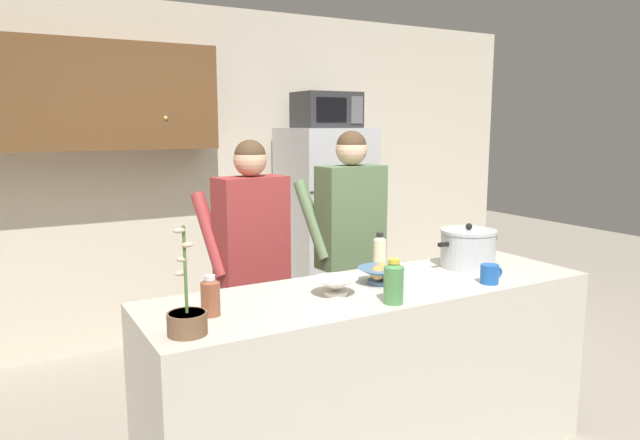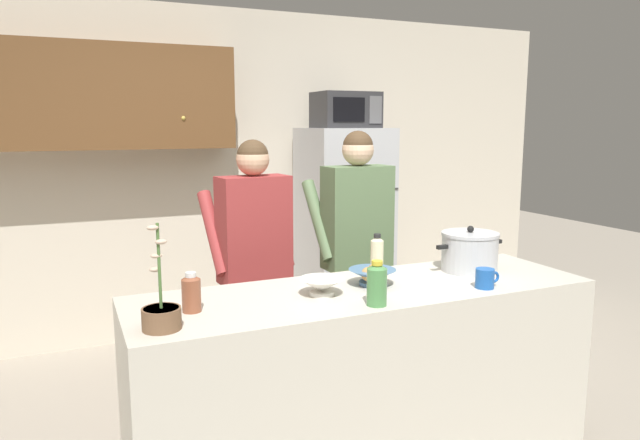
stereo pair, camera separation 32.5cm
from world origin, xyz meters
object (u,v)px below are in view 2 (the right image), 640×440
object	(u,v)px
person_near_pot	(254,245)
cooking_pot	(470,251)
microwave	(346,110)
coffee_mug	(485,278)
potted_orchid	(161,314)
bottle_far_corner	(377,253)
refrigerator	(344,231)
empty_bowl	(322,285)
bottle_mid_counter	(377,284)
bottle_near_edge	(191,292)
person_by_sink	(356,231)
bread_bowl	(373,275)

from	to	relation	value
person_near_pot	cooking_pot	size ratio (longest dim) A/B	3.88
microwave	coffee_mug	xyz separation A→B (m)	(-0.26, -2.05, -0.84)
coffee_mug	potted_orchid	distance (m)	1.51
bottle_far_corner	coffee_mug	bearing A→B (deg)	-55.77
coffee_mug	refrigerator	bearing A→B (deg)	82.97
cooking_pot	empty_bowl	size ratio (longest dim) A/B	1.98
bottle_mid_counter	potted_orchid	distance (m)	0.91
cooking_pot	bottle_near_edge	size ratio (longest dim) A/B	2.44
cooking_pot	bottle_mid_counter	bearing A→B (deg)	-156.09
person_by_sink	bottle_near_edge	world-z (taller)	person_by_sink
person_near_pot	bottle_far_corner	distance (m)	0.76
cooking_pot	bottle_near_edge	xyz separation A→B (m)	(-1.51, -0.10, -0.02)
bread_bowl	bottle_far_corner	xyz separation A→B (m)	(0.15, 0.22, 0.05)
empty_bowl	person_near_pot	bearing A→B (deg)	94.23
person_near_pot	bottle_near_edge	bearing A→B (deg)	-122.44
refrigerator	bottle_mid_counter	bearing A→B (deg)	-112.41
refrigerator	empty_bowl	size ratio (longest dim) A/B	7.94
person_near_pot	potted_orchid	bearing A→B (deg)	-124.13
bottle_mid_counter	bottle_far_corner	size ratio (longest dim) A/B	0.96
bottle_mid_counter	potted_orchid	size ratio (longest dim) A/B	0.48
microwave	bottle_far_corner	bearing A→B (deg)	-110.32
cooking_pot	empty_bowl	distance (m)	0.92
coffee_mug	bread_bowl	world-z (taller)	bread_bowl
person_by_sink	potted_orchid	xyz separation A→B (m)	(-1.35, -0.99, -0.05)
bottle_mid_counter	bread_bowl	bearing A→B (deg)	64.37
bread_bowl	person_by_sink	bearing A→B (deg)	68.32
microwave	bottle_far_corner	distance (m)	1.85
person_near_pot	coffee_mug	size ratio (longest dim) A/B	12.32
empty_bowl	bottle_near_edge	distance (m)	0.60
bread_bowl	potted_orchid	distance (m)	1.06
bottle_near_edge	refrigerator	bearing A→B (deg)	49.02
empty_bowl	refrigerator	bearing A→B (deg)	61.26
refrigerator	person_near_pot	distance (m)	1.50
cooking_pot	bread_bowl	world-z (taller)	cooking_pot
microwave	person_by_sink	xyz separation A→B (m)	(-0.42, -1.02, -0.77)
refrigerator	microwave	xyz separation A→B (m)	(0.00, -0.02, 0.97)
person_by_sink	empty_bowl	bearing A→B (deg)	-126.16
person_by_sink	cooking_pot	xyz separation A→B (m)	(0.31, -0.72, -0.01)
microwave	bread_bowl	distance (m)	2.11
person_near_pot	cooking_pot	world-z (taller)	person_near_pot
bottle_mid_counter	empty_bowl	bearing A→B (deg)	124.19
refrigerator	cooking_pot	size ratio (longest dim) A/B	4.01
bottle_near_edge	potted_orchid	xyz separation A→B (m)	(-0.15, -0.17, -0.02)
person_near_pot	cooking_pot	distance (m)	1.22
person_near_pot	bottle_near_edge	xyz separation A→B (m)	(-0.53, -0.84, 0.00)
microwave	person_near_pot	world-z (taller)	microwave
microwave	bread_bowl	world-z (taller)	microwave
person_by_sink	bottle_mid_counter	world-z (taller)	person_by_sink
person_by_sink	bottle_near_edge	bearing A→B (deg)	-145.59
bottle_far_corner	person_near_pot	bearing A→B (deg)	131.69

